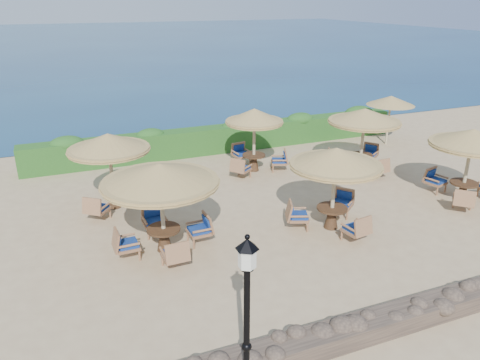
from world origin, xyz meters
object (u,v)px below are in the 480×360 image
at_px(cafe_set_0, 161,188).
at_px(cafe_set_1, 335,171).
at_px(cafe_set_4, 254,129).
at_px(cafe_set_5, 364,126).
at_px(lamp_post, 247,330).
at_px(cafe_set_3, 109,152).
at_px(extra_parasol, 391,101).
at_px(cafe_set_2, 470,149).

relative_size(cafe_set_0, cafe_set_1, 1.15).
xyz_separation_m(cafe_set_4, cafe_set_5, (4.14, -1.67, 0.15)).
bearing_deg(cafe_set_1, cafe_set_0, 173.46).
bearing_deg(lamp_post, cafe_set_1, 45.73).
bearing_deg(cafe_set_3, cafe_set_1, -34.26).
bearing_deg(extra_parasol, cafe_set_4, -172.41).
bearing_deg(cafe_set_1, lamp_post, -134.27).
height_order(cafe_set_1, cafe_set_2, same).
distance_m(lamp_post, cafe_set_5, 13.03).
bearing_deg(cafe_set_3, lamp_post, -83.97).
bearing_deg(cafe_set_0, cafe_set_1, -6.54).
bearing_deg(cafe_set_4, cafe_set_1, -88.44).
xyz_separation_m(cafe_set_1, cafe_set_3, (-6.12, 4.17, 0.08)).
relative_size(cafe_set_1, cafe_set_4, 1.04).
distance_m(lamp_post, cafe_set_2, 11.88).
bearing_deg(cafe_set_4, extra_parasol, 7.59).
bearing_deg(cafe_set_1, cafe_set_4, 91.56).
xyz_separation_m(cafe_set_1, cafe_set_5, (3.99, 4.05, 0.03)).
xyz_separation_m(extra_parasol, cafe_set_0, (-12.69, -6.15, -0.24)).
bearing_deg(cafe_set_2, cafe_set_5, 110.73).
distance_m(cafe_set_4, cafe_set_5, 4.47).
distance_m(cafe_set_1, cafe_set_3, 7.40).
bearing_deg(cafe_set_2, extra_parasol, 73.53).
xyz_separation_m(cafe_set_0, cafe_set_4, (5.06, 5.13, -0.13)).
distance_m(cafe_set_1, cafe_set_5, 5.68).
xyz_separation_m(lamp_post, cafe_set_0, (-0.09, 5.85, 0.38)).
relative_size(extra_parasol, cafe_set_3, 0.88).
distance_m(cafe_set_2, cafe_set_3, 12.32).
bearing_deg(cafe_set_2, cafe_set_4, 134.91).
height_order(extra_parasol, cafe_set_3, cafe_set_3).
xyz_separation_m(extra_parasol, cafe_set_5, (-3.49, -2.69, -0.23)).
height_order(lamp_post, cafe_set_2, lamp_post).
xyz_separation_m(extra_parasol, cafe_set_2, (-1.98, -6.69, -0.25)).
bearing_deg(cafe_set_3, extra_parasol, 10.74).
bearing_deg(extra_parasol, cafe_set_2, -106.47).
distance_m(extra_parasol, cafe_set_1, 10.07).
distance_m(extra_parasol, cafe_set_3, 13.84).
relative_size(cafe_set_2, cafe_set_5, 0.97).
bearing_deg(cafe_set_4, cafe_set_0, -134.59).
height_order(lamp_post, cafe_set_3, lamp_post).
height_order(cafe_set_0, cafe_set_2, same).
bearing_deg(cafe_set_0, extra_parasol, 25.85).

